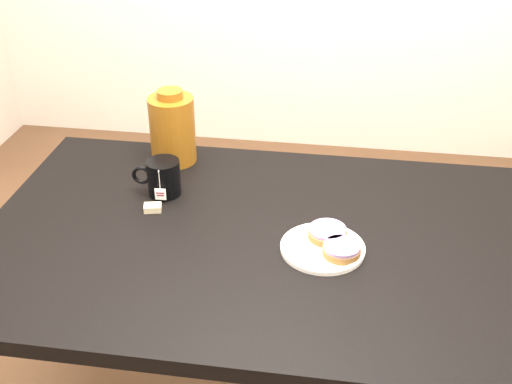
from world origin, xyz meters
TOP-DOWN VIEW (x-y plane):
  - table at (0.00, 0.00)m, footprint 1.40×0.90m
  - plate at (0.16, -0.04)m, footprint 0.20×0.20m
  - bagel_back at (0.17, -0.00)m, footprint 0.12×0.12m
  - bagel_front at (0.21, -0.07)m, footprint 0.13×0.13m
  - mug at (-0.29, 0.15)m, footprint 0.14×0.10m
  - teabag_pouch at (-0.29, 0.06)m, footprint 0.05×0.04m
  - bagel_package at (-0.31, 0.35)m, footprint 0.14×0.14m

SIDE VIEW (x-z plane):
  - table at x=0.00m, z-range 0.29..1.04m
  - plate at x=0.16m, z-range 0.75..0.77m
  - teabag_pouch at x=-0.29m, z-range 0.75..0.77m
  - bagel_back at x=0.17m, z-range 0.76..0.79m
  - bagel_front at x=0.21m, z-range 0.76..0.79m
  - mug at x=-0.29m, z-range 0.75..0.85m
  - bagel_package at x=-0.31m, z-range 0.74..0.97m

